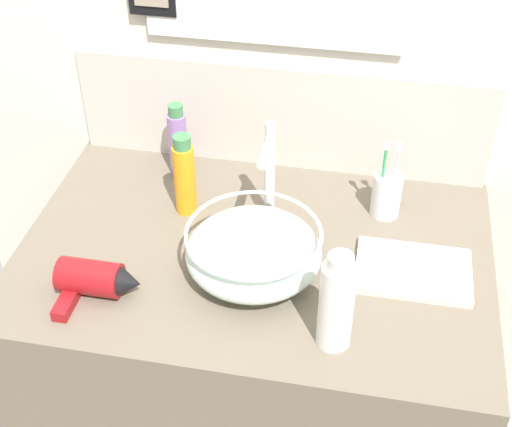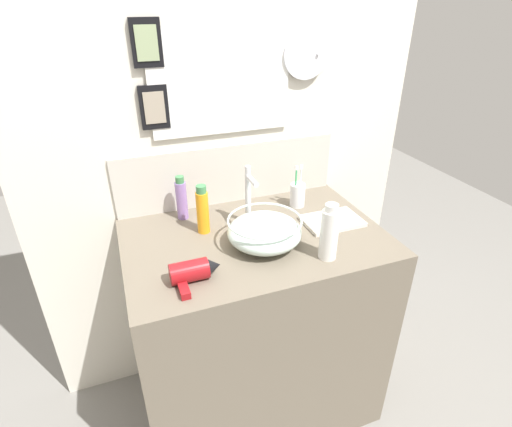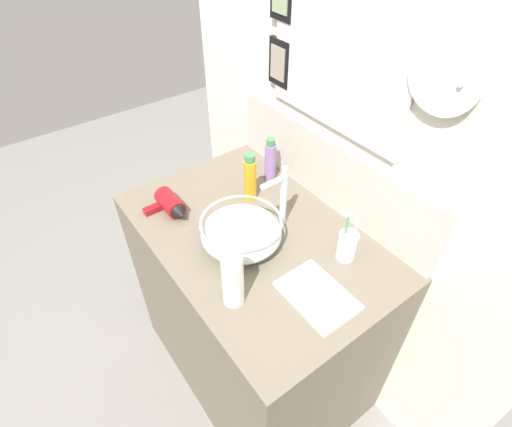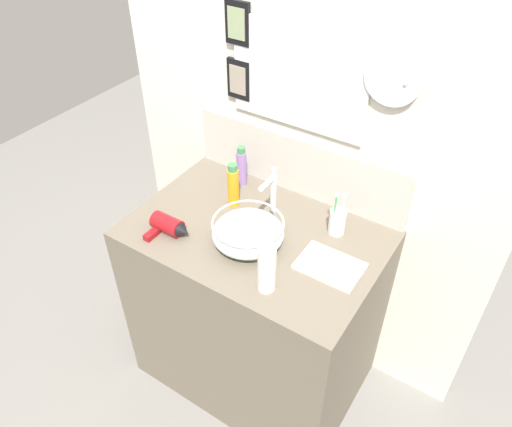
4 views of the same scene
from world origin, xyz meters
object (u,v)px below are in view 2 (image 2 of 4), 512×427
object	(u,v)px
spray_bottle	(203,210)
faucet	(249,193)
glass_bowl_sink	(265,231)
lotion_bottle	(329,233)
hand_towel	(332,221)
hair_drier	(194,271)
soap_dispenser	(182,199)
toothbrush_cup	(298,195)

from	to	relation	value
spray_bottle	faucet	bearing A→B (deg)	-0.93
glass_bowl_sink	lotion_bottle	world-z (taller)	lotion_bottle
glass_bowl_sink	faucet	bearing A→B (deg)	90.00
lotion_bottle	faucet	bearing A→B (deg)	119.07
lotion_bottle	hand_towel	size ratio (longest dim) A/B	0.90
hair_drier	spray_bottle	bearing A→B (deg)	69.95
glass_bowl_sink	lotion_bottle	distance (m)	0.24
lotion_bottle	hand_towel	world-z (taller)	lotion_bottle
hair_drier	hand_towel	size ratio (longest dim) A/B	0.72
glass_bowl_sink	spray_bottle	bearing A→B (deg)	137.52
faucet	soap_dispenser	world-z (taller)	faucet
lotion_bottle	spray_bottle	world-z (taller)	lotion_bottle
hair_drier	lotion_bottle	world-z (taller)	lotion_bottle
faucet	spray_bottle	world-z (taller)	faucet
faucet	hand_towel	xyz separation A→B (m)	(0.32, -0.11, -0.13)
glass_bowl_sink	hand_towel	xyz separation A→B (m)	(0.32, 0.06, -0.05)
hair_drier	toothbrush_cup	xyz separation A→B (m)	(0.55, 0.36, 0.02)
faucet	toothbrush_cup	size ratio (longest dim) A/B	1.29
glass_bowl_sink	hand_towel	distance (m)	0.33
glass_bowl_sink	soap_dispenser	size ratio (longest dim) A/B	1.46
faucet	spray_bottle	xyz separation A→B (m)	(-0.19, 0.00, -0.05)
hair_drier	soap_dispenser	bearing A→B (deg)	83.23
toothbrush_cup	hand_towel	xyz separation A→B (m)	(0.07, -0.19, -0.05)
glass_bowl_sink	hand_towel	world-z (taller)	glass_bowl_sink
hand_towel	lotion_bottle	bearing A→B (deg)	-124.20
hair_drier	lotion_bottle	distance (m)	0.48
hair_drier	lotion_bottle	size ratio (longest dim) A/B	0.79
lotion_bottle	toothbrush_cup	bearing A→B (deg)	79.46
faucet	glass_bowl_sink	bearing A→B (deg)	-90.00
soap_dispenser	glass_bowl_sink	bearing A→B (deg)	-52.12
faucet	hair_drier	xyz separation A→B (m)	(-0.29, -0.29, -0.11)
glass_bowl_sink	hair_drier	world-z (taller)	glass_bowl_sink
faucet	lotion_bottle	world-z (taller)	faucet
spray_bottle	hand_towel	xyz separation A→B (m)	(0.51, -0.12, -0.09)
hand_towel	soap_dispenser	bearing A→B (deg)	155.61
glass_bowl_sink	spray_bottle	xyz separation A→B (m)	(-0.19, 0.17, 0.04)
spray_bottle	hand_towel	world-z (taller)	spray_bottle
glass_bowl_sink	toothbrush_cup	size ratio (longest dim) A/B	1.43
faucet	lotion_bottle	bearing A→B (deg)	-60.93
glass_bowl_sink	faucet	xyz separation A→B (m)	(0.00, 0.17, 0.08)
glass_bowl_sink	soap_dispenser	bearing A→B (deg)	127.88
soap_dispenser	hand_towel	xyz separation A→B (m)	(0.57, -0.26, -0.08)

